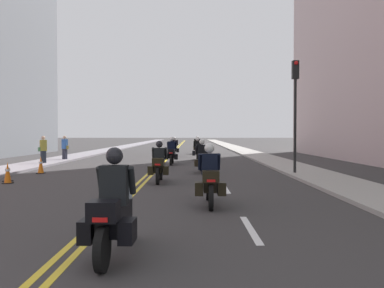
{
  "coord_description": "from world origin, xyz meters",
  "views": [
    {
      "loc": [
        1.9,
        -0.13,
        1.85
      ],
      "look_at": [
        1.92,
        29.8,
        1.1
      ],
      "focal_mm": 39.6,
      "sensor_mm": 36.0,
      "label": 1
    }
  ],
  "objects_px": {
    "motorcycle_7": "(197,147)",
    "traffic_light_near": "(295,97)",
    "motorcycle_0": "(113,213)",
    "motorcycle_3": "(202,159)",
    "traffic_cone_0": "(7,172)",
    "traffic_cone_1": "(7,173)",
    "traffic_cone_2": "(41,165)",
    "motorcycle_5": "(197,151)",
    "pedestrian_0": "(43,150)",
    "motorcycle_6": "(174,148)",
    "motorcycle_4": "(171,153)",
    "motorcycle_1": "(209,180)",
    "motorcycle_2": "(159,165)",
    "pedestrian_2": "(65,148)"
  },
  "relations": [
    {
      "from": "motorcycle_7",
      "to": "traffic_light_near",
      "type": "distance_m",
      "value": 20.39
    },
    {
      "from": "motorcycle_0",
      "to": "motorcycle_3",
      "type": "xyz_separation_m",
      "value": [
        1.65,
        13.7,
        -0.03
      ]
    },
    {
      "from": "motorcycle_7",
      "to": "traffic_cone_0",
      "type": "relative_size",
      "value": 3.01
    },
    {
      "from": "motorcycle_0",
      "to": "motorcycle_3",
      "type": "bearing_deg",
      "value": 85.19
    },
    {
      "from": "traffic_cone_1",
      "to": "traffic_cone_2",
      "type": "distance_m",
      "value": 3.9
    },
    {
      "from": "traffic_cone_2",
      "to": "motorcycle_5",
      "type": "bearing_deg",
      "value": 53.07
    },
    {
      "from": "traffic_cone_0",
      "to": "pedestrian_0",
      "type": "relative_size",
      "value": 0.44
    },
    {
      "from": "traffic_light_near",
      "to": "pedestrian_0",
      "type": "height_order",
      "value": "traffic_light_near"
    },
    {
      "from": "motorcycle_0",
      "to": "pedestrian_0",
      "type": "distance_m",
      "value": 20.15
    },
    {
      "from": "traffic_cone_1",
      "to": "pedestrian_0",
      "type": "xyz_separation_m",
      "value": [
        -1.96,
        9.31,
        0.49
      ]
    },
    {
      "from": "motorcycle_6",
      "to": "traffic_cone_0",
      "type": "relative_size",
      "value": 2.82
    },
    {
      "from": "motorcycle_6",
      "to": "pedestrian_0",
      "type": "distance_m",
      "value": 11.82
    },
    {
      "from": "motorcycle_0",
      "to": "motorcycle_4",
      "type": "bearing_deg",
      "value": 92.17
    },
    {
      "from": "motorcycle_1",
      "to": "traffic_cone_0",
      "type": "bearing_deg",
      "value": 143.54
    },
    {
      "from": "motorcycle_3",
      "to": "motorcycle_7",
      "type": "distance_m",
      "value": 18.54
    },
    {
      "from": "motorcycle_7",
      "to": "motorcycle_5",
      "type": "bearing_deg",
      "value": -92.79
    },
    {
      "from": "traffic_cone_1",
      "to": "pedestrian_0",
      "type": "relative_size",
      "value": 0.46
    },
    {
      "from": "traffic_cone_1",
      "to": "motorcycle_2",
      "type": "bearing_deg",
      "value": 3.05
    },
    {
      "from": "motorcycle_5",
      "to": "pedestrian_2",
      "type": "xyz_separation_m",
      "value": [
        -8.97,
        -0.85,
        0.23
      ]
    },
    {
      "from": "pedestrian_0",
      "to": "motorcycle_6",
      "type": "bearing_deg",
      "value": -165.42
    },
    {
      "from": "motorcycle_6",
      "to": "motorcycle_3",
      "type": "bearing_deg",
      "value": -83.23
    },
    {
      "from": "motorcycle_4",
      "to": "pedestrian_2",
      "type": "distance_m",
      "value": 8.11
    },
    {
      "from": "motorcycle_2",
      "to": "motorcycle_3",
      "type": "relative_size",
      "value": 1.05
    },
    {
      "from": "motorcycle_1",
      "to": "motorcycle_2",
      "type": "xyz_separation_m",
      "value": [
        -1.69,
        5.14,
        -0.01
      ]
    },
    {
      "from": "motorcycle_1",
      "to": "traffic_light_near",
      "type": "xyz_separation_m",
      "value": [
        4.11,
        7.96,
        2.82
      ]
    },
    {
      "from": "motorcycle_2",
      "to": "traffic_light_near",
      "type": "height_order",
      "value": "traffic_light_near"
    },
    {
      "from": "pedestrian_0",
      "to": "motorcycle_5",
      "type": "bearing_deg",
      "value": 168.74
    },
    {
      "from": "motorcycle_2",
      "to": "traffic_cone_0",
      "type": "distance_m",
      "value": 5.91
    },
    {
      "from": "motorcycle_5",
      "to": "pedestrian_2",
      "type": "distance_m",
      "value": 9.01
    },
    {
      "from": "traffic_cone_1",
      "to": "motorcycle_5",
      "type": "bearing_deg",
      "value": 62.26
    },
    {
      "from": "traffic_cone_0",
      "to": "traffic_cone_1",
      "type": "height_order",
      "value": "traffic_cone_1"
    },
    {
      "from": "motorcycle_1",
      "to": "motorcycle_6",
      "type": "relative_size",
      "value": 1.05
    },
    {
      "from": "traffic_cone_2",
      "to": "pedestrian_2",
      "type": "relative_size",
      "value": 0.47
    },
    {
      "from": "traffic_cone_2",
      "to": "motorcycle_3",
      "type": "bearing_deg",
      "value": 3.48
    },
    {
      "from": "motorcycle_2",
      "to": "motorcycle_7",
      "type": "bearing_deg",
      "value": 85.47
    },
    {
      "from": "motorcycle_1",
      "to": "motorcycle_3",
      "type": "distance_m",
      "value": 9.2
    },
    {
      "from": "motorcycle_1",
      "to": "motorcycle_2",
      "type": "distance_m",
      "value": 5.41
    },
    {
      "from": "pedestrian_2",
      "to": "motorcycle_5",
      "type": "bearing_deg",
      "value": 31.93
    },
    {
      "from": "motorcycle_2",
      "to": "motorcycle_6",
      "type": "relative_size",
      "value": 1.05
    },
    {
      "from": "motorcycle_5",
      "to": "traffic_cone_0",
      "type": "bearing_deg",
      "value": -121.19
    },
    {
      "from": "traffic_cone_0",
      "to": "traffic_cone_2",
      "type": "height_order",
      "value": "traffic_cone_2"
    },
    {
      "from": "traffic_light_near",
      "to": "motorcycle_0",
      "type": "bearing_deg",
      "value": -114.71
    },
    {
      "from": "motorcycle_2",
      "to": "motorcycle_4",
      "type": "xyz_separation_m",
      "value": [
        0.03,
        9.19,
        0.01
      ]
    },
    {
      "from": "motorcycle_3",
      "to": "pedestrian_0",
      "type": "distance_m",
      "value": 10.5
    },
    {
      "from": "traffic_cone_0",
      "to": "traffic_light_near",
      "type": "relative_size",
      "value": 0.15
    },
    {
      "from": "motorcycle_3",
      "to": "motorcycle_5",
      "type": "height_order",
      "value": "motorcycle_3"
    },
    {
      "from": "motorcycle_0",
      "to": "traffic_light_near",
      "type": "bearing_deg",
      "value": 67.34
    },
    {
      "from": "motorcycle_3",
      "to": "traffic_light_near",
      "type": "bearing_deg",
      "value": -18.8
    },
    {
      "from": "motorcycle_4",
      "to": "traffic_cone_0",
      "type": "height_order",
      "value": "motorcycle_4"
    },
    {
      "from": "motorcycle_3",
      "to": "traffic_cone_0",
      "type": "xyz_separation_m",
      "value": [
        -7.6,
        -3.65,
        -0.27
      ]
    }
  ]
}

